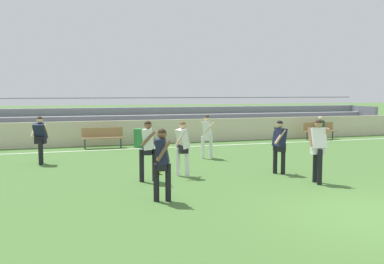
% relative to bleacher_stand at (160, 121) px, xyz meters
% --- Properties ---
extents(ground_plane, '(160.00, 160.00, 0.00)m').
position_rel_bleacher_stand_xyz_m(ground_plane, '(0.60, -15.51, -0.91)').
color(ground_plane, '#477033').
extents(field_line_sideline, '(44.00, 0.12, 0.01)m').
position_rel_bleacher_stand_xyz_m(field_line_sideline, '(0.60, -3.86, -0.91)').
color(field_line_sideline, white).
rests_on(field_line_sideline, ground).
extents(sideline_wall, '(48.00, 0.16, 1.13)m').
position_rel_bleacher_stand_xyz_m(sideline_wall, '(0.60, -2.16, -0.35)').
color(sideline_wall, beige).
rests_on(sideline_wall, ground).
extents(bleacher_stand, '(26.37, 2.73, 2.18)m').
position_rel_bleacher_stand_xyz_m(bleacher_stand, '(0.00, 0.00, 0.00)').
color(bleacher_stand, '#B2B2B7').
rests_on(bleacher_stand, ground).
extents(bench_far_right, '(1.80, 0.40, 0.90)m').
position_rel_bleacher_stand_xyz_m(bench_far_right, '(7.77, -3.16, -0.37)').
color(bench_far_right, '#99754C').
rests_on(bench_far_right, ground).
extents(bench_near_bin, '(1.80, 0.40, 0.90)m').
position_rel_bleacher_stand_xyz_m(bench_near_bin, '(-3.36, -3.16, -0.37)').
color(bench_near_bin, '#99754C').
rests_on(bench_near_bin, ground).
extents(trash_bin, '(0.60, 0.60, 0.83)m').
position_rel_bleacher_stand_xyz_m(trash_bin, '(-1.73, -3.40, -0.50)').
color(trash_bin, '#2D7F3D').
rests_on(trash_bin, ground).
extents(spectator_seated, '(0.36, 0.42, 1.21)m').
position_rel_bleacher_stand_xyz_m(spectator_seated, '(7.77, -3.28, -0.21)').
color(spectator_seated, '#2D2D38').
rests_on(spectator_seated, ground).
extents(player_white_wide_left, '(0.58, 0.46, 1.61)m').
position_rel_bleacher_stand_xyz_m(player_white_wide_left, '(-1.90, -10.42, 0.04)').
color(player_white_wide_left, white).
rests_on(player_white_wide_left, ground).
extents(player_white_trailing_run, '(0.48, 0.64, 1.67)m').
position_rel_bleacher_stand_xyz_m(player_white_trailing_run, '(-3.01, -10.83, 0.08)').
color(player_white_trailing_run, black).
rests_on(player_white_trailing_run, ground).
extents(player_white_dropping_back, '(0.53, 0.46, 1.72)m').
position_rel_bleacher_stand_xyz_m(player_white_dropping_back, '(1.25, -12.51, 0.12)').
color(player_white_dropping_back, black).
rests_on(player_white_dropping_back, ground).
extents(player_dark_overlapping, '(0.57, 0.46, 1.61)m').
position_rel_bleacher_stand_xyz_m(player_dark_overlapping, '(0.98, -10.95, 0.03)').
color(player_dark_overlapping, black).
rests_on(player_dark_overlapping, ground).
extents(player_dark_challenging, '(0.62, 0.51, 1.63)m').
position_rel_bleacher_stand_xyz_m(player_dark_challenging, '(-5.87, -6.87, 0.05)').
color(player_dark_challenging, black).
rests_on(player_dark_challenging, ground).
extents(player_white_on_ball, '(0.48, 0.70, 1.61)m').
position_rel_bleacher_stand_xyz_m(player_white_on_ball, '(-0.03, -7.39, 0.04)').
color(player_white_on_ball, white).
rests_on(player_white_on_ball, ground).
extents(player_dark_wide_right, '(0.42, 0.57, 1.64)m').
position_rel_bleacher_stand_xyz_m(player_dark_wide_right, '(-3.18, -13.07, 0.06)').
color(player_dark_wide_right, black).
rests_on(player_dark_wide_right, ground).
extents(soccer_ball, '(0.22, 0.22, 0.22)m').
position_rel_bleacher_stand_xyz_m(soccer_ball, '(-2.52, -9.92, -0.80)').
color(soccer_ball, yellow).
rests_on(soccer_ball, ground).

